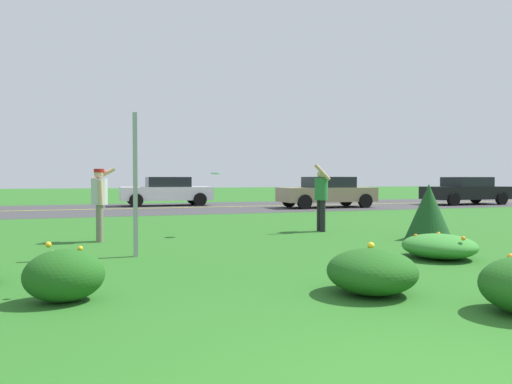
# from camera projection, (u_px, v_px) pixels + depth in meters

# --- Properties ---
(ground_plane) EXTENTS (120.00, 120.00, 0.00)m
(ground_plane) POSITION_uv_depth(u_px,v_px,m) (176.00, 232.00, 12.07)
(ground_plane) COLOR #26601E
(highway_strip) EXTENTS (120.00, 8.98, 0.01)m
(highway_strip) POSITION_uv_depth(u_px,v_px,m) (139.00, 209.00, 21.63)
(highway_strip) COLOR #38383A
(highway_strip) RESTS_ON ground
(highway_center_stripe) EXTENTS (120.00, 0.16, 0.00)m
(highway_center_stripe) POSITION_uv_depth(u_px,v_px,m) (139.00, 208.00, 21.63)
(highway_center_stripe) COLOR yellow
(highway_center_stripe) RESTS_ON ground
(daylily_clump_mid_left) EXTENTS (1.06, 1.06, 0.59)m
(daylily_clump_mid_left) POSITION_uv_depth(u_px,v_px,m) (372.00, 271.00, 5.58)
(daylily_clump_mid_left) COLOR #1E5619
(daylily_clump_mid_left) RESTS_ON ground
(daylily_clump_front_right) EXTENTS (1.22, 1.27, 0.44)m
(daylily_clump_front_right) POSITION_uv_depth(u_px,v_px,m) (439.00, 246.00, 8.10)
(daylily_clump_front_right) COLOR #337F2D
(daylily_clump_front_right) RESTS_ON ground
(daylily_clump_mid_right) EXTENTS (0.86, 0.70, 0.63)m
(daylily_clump_mid_right) POSITION_uv_depth(u_px,v_px,m) (64.00, 275.00, 5.23)
(daylily_clump_mid_right) COLOR #1E5619
(daylily_clump_mid_right) RESTS_ON ground
(sign_post_near_path) EXTENTS (0.07, 0.10, 2.50)m
(sign_post_near_path) POSITION_uv_depth(u_px,v_px,m) (135.00, 185.00, 8.24)
(sign_post_near_path) COLOR #93969B
(sign_post_near_path) RESTS_ON ground
(evergreen_shrub_side) EXTENTS (1.03, 1.03, 1.24)m
(evergreen_shrub_side) POSITION_uv_depth(u_px,v_px,m) (429.00, 212.00, 10.65)
(evergreen_shrub_side) COLOR #19471E
(evergreen_shrub_side) RESTS_ON ground
(person_thrower_red_cap_gray_shirt) EXTENTS (0.52, 0.50, 1.62)m
(person_thrower_red_cap_gray_shirt) POSITION_uv_depth(u_px,v_px,m) (100.00, 197.00, 10.22)
(person_thrower_red_cap_gray_shirt) COLOR #B2B2B7
(person_thrower_red_cap_gray_shirt) RESTS_ON ground
(person_catcher_green_shirt) EXTENTS (0.47, 0.50, 1.74)m
(person_catcher_green_shirt) POSITION_uv_depth(u_px,v_px,m) (321.00, 195.00, 12.20)
(person_catcher_green_shirt) COLOR #287038
(person_catcher_green_shirt) RESTS_ON ground
(frisbee_pale_blue) EXTENTS (0.24, 0.24, 0.04)m
(frisbee_pale_blue) POSITION_uv_depth(u_px,v_px,m) (216.00, 173.00, 11.28)
(frisbee_pale_blue) COLOR #ADD6E5
(car_black_leftmost) EXTENTS (4.50, 2.00, 1.45)m
(car_black_leftmost) POSITION_uv_depth(u_px,v_px,m) (466.00, 191.00, 25.10)
(car_black_leftmost) COLOR black
(car_black_leftmost) RESTS_ON ground
(car_tan_center_left) EXTENTS (4.50, 2.00, 1.45)m
(car_tan_center_left) POSITION_uv_depth(u_px,v_px,m) (327.00, 192.00, 22.45)
(car_tan_center_left) COLOR #937F60
(car_tan_center_left) RESTS_ON ground
(car_white_center_right) EXTENTS (4.50, 2.00, 1.45)m
(car_white_center_right) POSITION_uv_depth(u_px,v_px,m) (167.00, 191.00, 24.01)
(car_white_center_right) COLOR silver
(car_white_center_right) RESTS_ON ground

